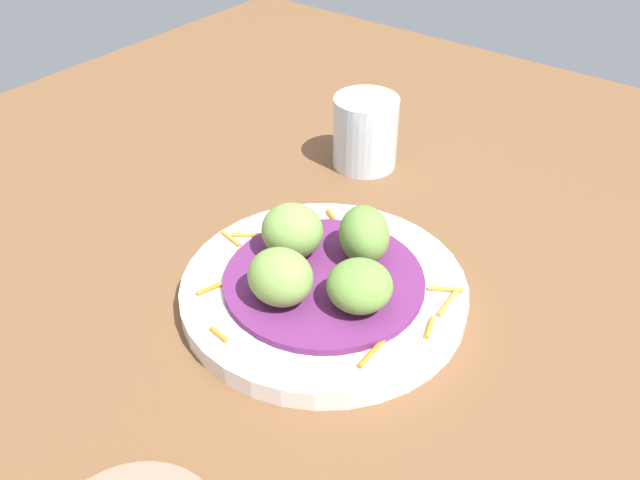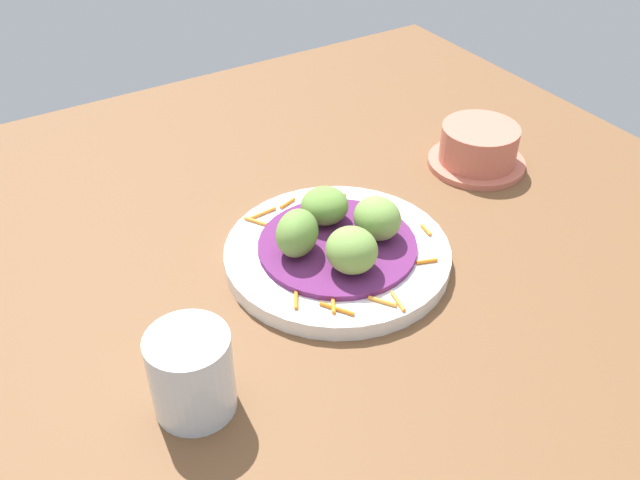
# 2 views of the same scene
# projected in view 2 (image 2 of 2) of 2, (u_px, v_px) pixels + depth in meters

# --- Properties ---
(table_surface) EXTENTS (1.10, 1.10, 0.02)m
(table_surface) POSITION_uv_depth(u_px,v_px,m) (316.00, 308.00, 0.72)
(table_surface) COLOR brown
(table_surface) RESTS_ON ground
(main_plate) EXTENTS (0.24, 0.24, 0.02)m
(main_plate) POSITION_uv_depth(u_px,v_px,m) (337.00, 255.00, 0.76)
(main_plate) COLOR white
(main_plate) RESTS_ON table_surface
(cabbage_bed) EXTENTS (0.17, 0.17, 0.01)m
(cabbage_bed) POSITION_uv_depth(u_px,v_px,m) (337.00, 246.00, 0.75)
(cabbage_bed) COLOR #60235B
(cabbage_bed) RESTS_ON main_plate
(carrot_garnish) EXTENTS (0.19, 0.22, 0.00)m
(carrot_garnish) POSITION_uv_depth(u_px,v_px,m) (333.00, 254.00, 0.74)
(carrot_garnish) COLOR orange
(carrot_garnish) RESTS_ON main_plate
(guac_scoop_left) EXTENTS (0.07, 0.07, 0.04)m
(guac_scoop_left) POSITION_uv_depth(u_px,v_px,m) (325.00, 206.00, 0.77)
(guac_scoop_left) COLOR olive
(guac_scoop_left) RESTS_ON cabbage_bed
(guac_scoop_center) EXTENTS (0.07, 0.07, 0.05)m
(guac_scoop_center) POSITION_uv_depth(u_px,v_px,m) (297.00, 233.00, 0.73)
(guac_scoop_center) COLOR olive
(guac_scoop_center) RESTS_ON cabbage_bed
(guac_scoop_right) EXTENTS (0.05, 0.06, 0.05)m
(guac_scoop_right) POSITION_uv_depth(u_px,v_px,m) (352.00, 251.00, 0.70)
(guac_scoop_right) COLOR #759E47
(guac_scoop_right) RESTS_ON cabbage_bed
(guac_scoop_back) EXTENTS (0.05, 0.06, 0.05)m
(guac_scoop_back) POSITION_uv_depth(u_px,v_px,m) (377.00, 218.00, 0.75)
(guac_scoop_back) COLOR #759E47
(guac_scoop_back) RESTS_ON cabbage_bed
(terracotta_bowl) EXTENTS (0.12, 0.12, 0.06)m
(terracotta_bowl) POSITION_uv_depth(u_px,v_px,m) (478.00, 148.00, 0.91)
(terracotta_bowl) COLOR #C66B56
(terracotta_bowl) RESTS_ON table_surface
(water_glass) EXTENTS (0.07, 0.07, 0.08)m
(water_glass) POSITION_uv_depth(u_px,v_px,m) (191.00, 373.00, 0.59)
(water_glass) COLOR silver
(water_glass) RESTS_ON table_surface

